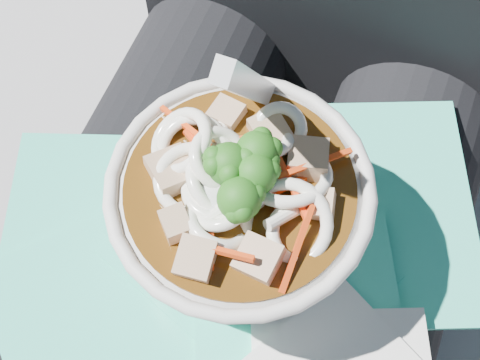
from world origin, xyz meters
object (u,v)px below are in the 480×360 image
(person_body, at_px, (263,190))
(plastic_bag, at_px, (232,258))
(lap, at_px, (223,299))
(stone_ledge, at_px, (271,257))
(udon_bowl, at_px, (240,208))

(person_body, distance_m, plastic_bag, 0.10)
(lap, distance_m, person_body, 0.10)
(stone_ledge, relative_size, plastic_bag, 2.63)
(lap, distance_m, plastic_bag, 0.08)
(plastic_bag, xyz_separation_m, udon_bowl, (0.00, 0.01, 0.07))
(stone_ledge, bearing_deg, plastic_bag, -87.94)
(plastic_bag, distance_m, udon_bowl, 0.07)
(lap, height_order, plastic_bag, plastic_bag)
(stone_ledge, relative_size, udon_bowl, 4.88)
(person_body, height_order, plastic_bag, person_body)
(stone_ledge, xyz_separation_m, udon_bowl, (0.01, -0.13, 0.44))
(stone_ledge, relative_size, person_body, 1.02)
(stone_ledge, relative_size, lap, 2.08)
(plastic_bag, bearing_deg, udon_bowl, 82.59)
(stone_ledge, xyz_separation_m, plastic_bag, (0.01, -0.14, 0.37))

